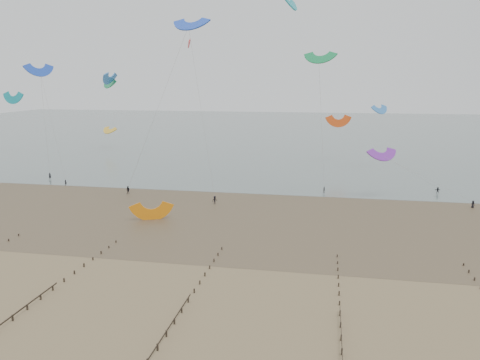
% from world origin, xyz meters
% --- Properties ---
extents(ground, '(500.00, 500.00, 0.00)m').
position_xyz_m(ground, '(0.00, 0.00, 0.00)').
color(ground, brown).
rests_on(ground, ground).
extents(sea_and_shore, '(500.00, 665.00, 0.03)m').
position_xyz_m(sea_and_shore, '(-4.08, 34.40, 0.01)').
color(sea_and_shore, '#475654').
rests_on(sea_and_shore, ground).
extents(groynes, '(72.16, 50.16, 1.00)m').
position_xyz_m(groynes, '(4.00, -19.05, 0.47)').
color(groynes, black).
rests_on(groynes, ground).
extents(kitesurfer_lead, '(0.61, 0.45, 1.53)m').
position_xyz_m(kitesurfer_lead, '(-45.74, 50.28, 0.76)').
color(kitesurfer_lead, black).
rests_on(kitesurfer_lead, ground).
extents(kitesurfers, '(132.04, 20.39, 1.82)m').
position_xyz_m(kitesurfers, '(13.80, 48.44, 0.84)').
color(kitesurfers, black).
rests_on(kitesurfers, ground).
extents(grounded_kite, '(8.59, 7.76, 3.86)m').
position_xyz_m(grounded_kite, '(-12.92, 25.57, 0.00)').
color(grounded_kite, orange).
rests_on(grounded_kite, ground).
extents(kites_airborne, '(260.84, 118.76, 43.77)m').
position_xyz_m(kites_airborne, '(-3.11, 89.63, 22.64)').
color(kites_airborne, red).
rests_on(kites_airborne, ground).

